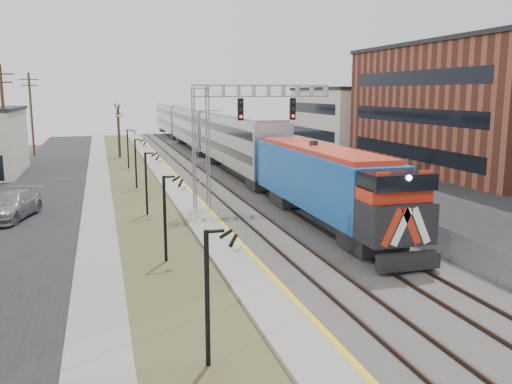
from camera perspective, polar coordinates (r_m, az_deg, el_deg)
name	(u,v)px	position (r m, az deg, el deg)	size (l,w,h in m)	color
street_west	(33,201)	(41.97, -22.43, -0.85)	(7.00, 120.00, 0.04)	black
sidewalk	(98,197)	(41.68, -16.29, -0.51)	(2.00, 120.00, 0.08)	gray
grass_median	(139,195)	(41.77, -12.17, -0.32)	(4.00, 120.00, 0.06)	#4D4E2A
platform	(179,192)	(42.04, -8.10, 0.01)	(2.00, 120.00, 0.24)	gray
ballast_bed	(242,189)	(43.00, -1.49, 0.31)	(8.00, 120.00, 0.20)	#595651
parking_lot	(378,183)	(47.43, 12.69, 0.91)	(16.00, 120.00, 0.04)	black
platform_edge	(190,190)	(42.15, -6.92, 0.23)	(0.24, 120.00, 0.01)	gold
track_near	(217,188)	(42.52, -4.10, 0.41)	(1.58, 120.00, 0.15)	#2D2119
track_far	(260,186)	(43.37, 0.43, 0.64)	(1.58, 120.00, 0.15)	#2D2119
train	(206,133)	(64.85, -5.26, 6.20)	(3.00, 85.85, 5.33)	#1450A3
signal_gantry	(227,125)	(34.93, -3.07, 7.03)	(9.00, 1.07, 8.15)	gray
lampposts	(164,218)	(25.05, -9.64, -2.76)	(0.14, 62.14, 4.00)	black
fence	(292,178)	(44.11, 3.79, 1.47)	(0.04, 120.00, 1.60)	gray
bare_trees	(20,158)	(45.57, -23.60, 3.32)	(12.30, 42.30, 5.95)	#382D23
car_lot_d	(379,197)	(37.07, 12.82, -0.56)	(2.10, 5.18, 1.50)	navy
car_lot_e	(309,173)	(47.54, 5.60, 2.04)	(1.79, 4.44, 1.51)	slate
car_street_b	(10,206)	(36.31, -24.44, -1.36)	(2.30, 5.65, 1.64)	gray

